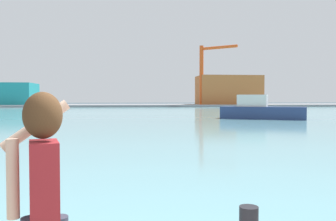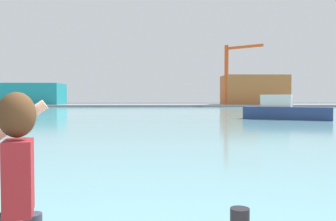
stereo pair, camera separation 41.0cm
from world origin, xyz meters
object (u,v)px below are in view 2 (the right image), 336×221
(warehouse_left, at_px, (30,94))
(port_crane, at_px, (231,68))
(warehouse_right, at_px, (254,90))
(person_photographer, at_px, (17,182))
(boat_moored, at_px, (285,111))

(warehouse_left, xyz_separation_m, port_crane, (50.62, -5.57, 6.26))
(warehouse_left, bearing_deg, warehouse_right, -1.01)
(warehouse_right, xyz_separation_m, port_crane, (-7.13, -4.55, 5.20))
(warehouse_right, height_order, port_crane, port_crane)
(person_photographer, distance_m, port_crane, 87.93)
(person_photographer, distance_m, warehouse_right, 93.85)
(person_photographer, height_order, warehouse_left, warehouse_left)
(person_photographer, bearing_deg, warehouse_right, -31.19)
(boat_moored, relative_size, warehouse_left, 0.53)
(person_photographer, distance_m, boat_moored, 35.82)
(boat_moored, height_order, port_crane, port_crane)
(boat_moored, xyz_separation_m, warehouse_left, (-44.91, 57.97, 2.27))
(warehouse_left, distance_m, port_crane, 51.30)
(warehouse_right, bearing_deg, warehouse_left, 178.99)
(person_photographer, height_order, port_crane, port_crane)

